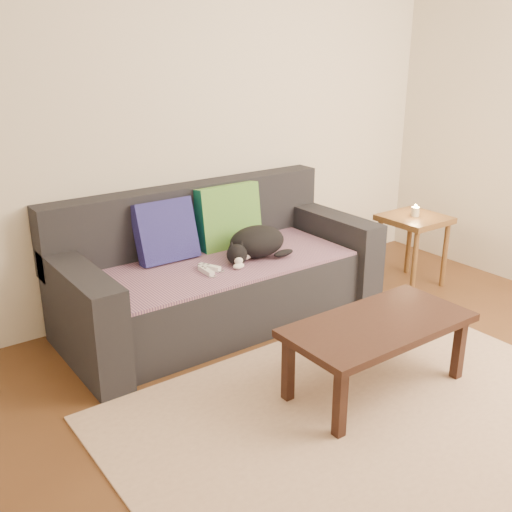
# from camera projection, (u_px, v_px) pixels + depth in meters

# --- Properties ---
(ground) EXTENTS (4.50, 4.50, 0.00)m
(ground) POSITION_uv_depth(u_px,v_px,m) (393.00, 433.00, 2.89)
(ground) COLOR brown
(ground) RESTS_ON ground
(back_wall) EXTENTS (4.50, 0.04, 2.60)m
(back_wall) POSITION_uv_depth(u_px,v_px,m) (179.00, 118.00, 3.97)
(back_wall) COLOR beige
(back_wall) RESTS_ON ground
(sofa) EXTENTS (2.10, 0.94, 0.87)m
(sofa) POSITION_uv_depth(u_px,v_px,m) (217.00, 276.00, 3.98)
(sofa) COLOR #232328
(sofa) RESTS_ON ground
(throw_blanket) EXTENTS (1.66, 0.74, 0.02)m
(throw_blanket) POSITION_uv_depth(u_px,v_px,m) (224.00, 263.00, 3.87)
(throw_blanket) COLOR #472D54
(throw_blanket) RESTS_ON sofa
(cushion_navy) EXTENTS (0.40, 0.21, 0.41)m
(cushion_navy) POSITION_uv_depth(u_px,v_px,m) (166.00, 231.00, 3.85)
(cushion_navy) COLOR #141044
(cushion_navy) RESTS_ON throw_blanket
(cushion_green) EXTENTS (0.46, 0.18, 0.47)m
(cushion_green) POSITION_uv_depth(u_px,v_px,m) (229.00, 219.00, 4.12)
(cushion_green) COLOR #0D5640
(cushion_green) RESTS_ON throw_blanket
(cat) EXTENTS (0.51, 0.40, 0.20)m
(cat) POSITION_uv_depth(u_px,v_px,m) (256.00, 243.00, 3.92)
(cat) COLOR black
(cat) RESTS_ON throw_blanket
(wii_remote_a) EXTENTS (0.09, 0.15, 0.03)m
(wii_remote_a) POSITION_uv_depth(u_px,v_px,m) (210.00, 267.00, 3.73)
(wii_remote_a) COLOR white
(wii_remote_a) RESTS_ON throw_blanket
(wii_remote_b) EXTENTS (0.04, 0.15, 0.03)m
(wii_remote_b) POSITION_uv_depth(u_px,v_px,m) (206.00, 271.00, 3.67)
(wii_remote_b) COLOR white
(wii_remote_b) RESTS_ON throw_blanket
(side_table) EXTENTS (0.44, 0.44, 0.55)m
(side_table) POSITION_uv_depth(u_px,v_px,m) (414.00, 228.00, 4.51)
(side_table) COLOR brown
(side_table) RESTS_ON ground
(candle) EXTENTS (0.06, 0.06, 0.09)m
(candle) POSITION_uv_depth(u_px,v_px,m) (415.00, 211.00, 4.47)
(candle) COLOR beige
(candle) RESTS_ON side_table
(rug) EXTENTS (2.50, 1.80, 0.01)m
(rug) POSITION_uv_depth(u_px,v_px,m) (371.00, 417.00, 3.01)
(rug) COLOR tan
(rug) RESTS_ON ground
(coffee_table) EXTENTS (1.02, 0.51, 0.41)m
(coffee_table) POSITION_uv_depth(u_px,v_px,m) (378.00, 330.00, 3.14)
(coffee_table) COLOR black
(coffee_table) RESTS_ON rug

